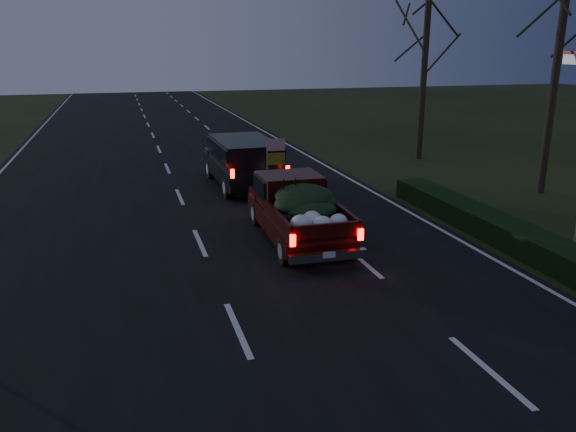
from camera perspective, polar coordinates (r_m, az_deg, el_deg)
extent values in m
plane|color=black|center=(10.59, -5.12, -11.48)|extent=(120.00, 120.00, 0.00)
cube|color=black|center=(10.59, -5.13, -11.43)|extent=(14.00, 120.00, 0.02)
cube|color=black|center=(16.17, 20.63, -1.26)|extent=(1.00, 10.00, 0.60)
cylinder|color=black|center=(21.57, 25.57, 13.17)|extent=(0.28, 0.28, 8.50)
cylinder|color=black|center=(26.74, 13.58, 13.07)|extent=(0.28, 0.28, 7.00)
cube|color=#360A07|center=(15.12, 0.94, -0.40)|extent=(1.92, 4.57, 0.50)
cube|color=#360A07|center=(15.70, 0.13, 2.82)|extent=(1.71, 1.49, 0.81)
cube|color=black|center=(15.68, 0.13, 3.14)|extent=(1.80, 1.40, 0.50)
cube|color=#360A07|center=(13.97, 2.27, -0.70)|extent=(1.74, 2.57, 0.05)
ellipsoid|color=black|center=(14.28, 1.92, 1.40)|extent=(1.49, 1.66, 0.54)
cylinder|color=gray|center=(14.59, -2.12, 4.29)|extent=(0.03, 0.03, 1.81)
cube|color=red|center=(14.50, -1.21, 7.24)|extent=(0.47, 0.03, 0.31)
cube|color=gold|center=(14.57, -1.20, 5.84)|extent=(0.47, 0.03, 0.31)
cube|color=black|center=(21.13, -4.60, 4.81)|extent=(2.23, 5.11, 0.63)
cube|color=black|center=(20.74, -4.48, 6.61)|extent=(2.07, 3.74, 0.84)
cube|color=black|center=(20.73, -4.48, 6.84)|extent=(2.18, 3.64, 0.51)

